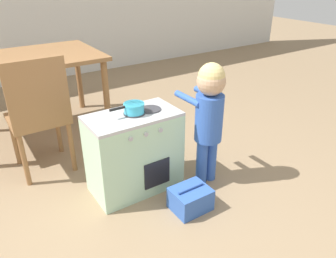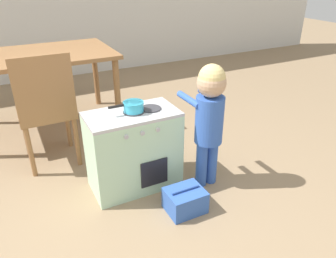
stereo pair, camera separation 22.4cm
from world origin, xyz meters
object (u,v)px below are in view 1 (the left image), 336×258
(play_kitchen, at_px, (134,152))
(child_figure, at_px, (209,109))
(dining_chair_near, at_px, (39,115))
(dining_table, at_px, (25,67))
(toy_pot, at_px, (134,107))
(toy_basket, at_px, (190,199))

(play_kitchen, xyz_separation_m, child_figure, (0.46, -0.21, 0.29))
(child_figure, xyz_separation_m, dining_chair_near, (-0.93, 0.76, -0.10))
(child_figure, relative_size, dining_chair_near, 0.98)
(play_kitchen, distance_m, child_figure, 0.59)
(child_figure, xyz_separation_m, dining_table, (-0.84, 1.48, 0.07))
(dining_table, height_order, dining_chair_near, dining_chair_near)
(dining_table, bearing_deg, toy_pot, -72.90)
(play_kitchen, bearing_deg, dining_chair_near, 130.58)
(play_kitchen, xyz_separation_m, dining_chair_near, (-0.47, 0.54, 0.19))
(toy_pot, distance_m, child_figure, 0.50)
(toy_basket, bearing_deg, dining_chair_near, 124.27)
(child_figure, distance_m, dining_chair_near, 1.20)
(child_figure, bearing_deg, dining_table, 119.64)
(play_kitchen, relative_size, child_figure, 0.69)
(toy_pot, relative_size, dining_table, 0.18)
(child_figure, bearing_deg, toy_pot, 154.89)
(toy_pot, xyz_separation_m, child_figure, (0.45, -0.21, -0.04))
(dining_chair_near, bearing_deg, toy_pot, -48.68)
(toy_pot, height_order, child_figure, child_figure)
(dining_chair_near, bearing_deg, child_figure, -39.09)
(toy_pot, relative_size, child_figure, 0.27)
(play_kitchen, distance_m, toy_basket, 0.49)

